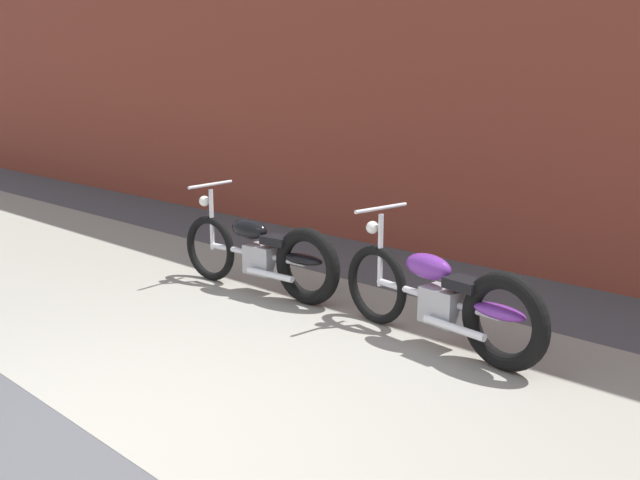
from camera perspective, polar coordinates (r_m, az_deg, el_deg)
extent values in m
plane|color=#47474C|center=(4.40, -17.36, -15.43)|extent=(80.00, 80.00, 0.00)
cube|color=gray|center=(5.36, -0.66, -9.48)|extent=(36.00, 3.50, 0.01)
cube|color=brown|center=(7.82, 17.94, 16.16)|extent=(36.00, 0.50, 5.13)
torus|color=black|center=(7.33, -8.95, -0.67)|extent=(0.68, 0.14, 0.68)
torus|color=black|center=(6.45, -1.04, -2.15)|extent=(0.74, 0.20, 0.73)
cylinder|color=silver|center=(6.87, -5.25, -1.15)|extent=(1.23, 0.17, 0.06)
cube|color=#99999E|center=(6.82, -4.76, -1.58)|extent=(0.34, 0.25, 0.28)
ellipsoid|color=black|center=(6.87, -5.78, 0.90)|extent=(0.46, 0.23, 0.20)
ellipsoid|color=black|center=(6.47, -1.39, -1.57)|extent=(0.45, 0.22, 0.10)
cube|color=black|center=(6.64, -3.53, -0.01)|extent=(0.30, 0.23, 0.08)
cylinder|color=silver|center=(7.23, -8.82, 1.67)|extent=(0.05, 0.05, 0.62)
cylinder|color=silver|center=(7.17, -8.91, 4.49)|extent=(0.09, 0.58, 0.03)
sphere|color=white|center=(7.27, -9.40, 3.15)|extent=(0.11, 0.11, 0.11)
cylinder|color=silver|center=(6.58, -4.10, -2.83)|extent=(0.55, 0.11, 0.06)
torus|color=black|center=(5.99, 4.62, -3.65)|extent=(0.68, 0.16, 0.68)
torus|color=black|center=(5.18, 14.80, -6.44)|extent=(0.74, 0.21, 0.73)
cylinder|color=silver|center=(5.55, 9.34, -4.70)|extent=(1.23, 0.20, 0.06)
cube|color=#99999E|center=(5.52, 9.96, -5.28)|extent=(0.34, 0.25, 0.28)
ellipsoid|color=#6B2D93|center=(5.54, 8.81, -2.14)|extent=(0.46, 0.24, 0.20)
ellipsoid|color=#6B2D93|center=(5.19, 14.39, -5.68)|extent=(0.46, 0.23, 0.10)
cube|color=black|center=(5.33, 11.69, -3.52)|extent=(0.30, 0.23, 0.08)
cylinder|color=silver|center=(5.88, 4.94, -0.84)|extent=(0.05, 0.05, 0.62)
cylinder|color=silver|center=(5.80, 5.01, 2.61)|extent=(0.10, 0.58, 0.03)
sphere|color=white|center=(5.91, 4.29, 1.03)|extent=(0.11, 0.11, 0.11)
cylinder|color=silver|center=(5.29, 10.86, -7.04)|extent=(0.55, 0.12, 0.06)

